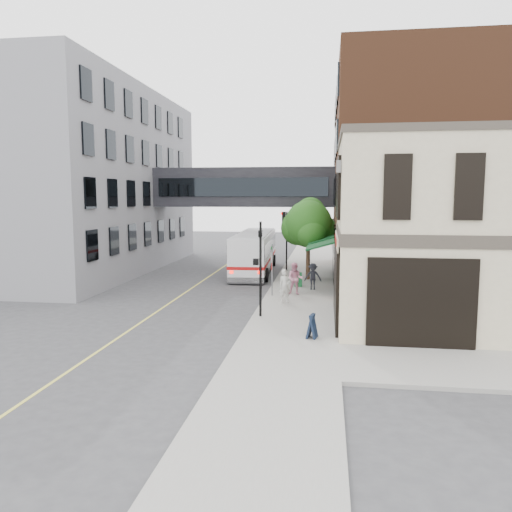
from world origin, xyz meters
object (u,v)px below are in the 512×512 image
(bus, at_px, (254,251))
(newspaper_box, at_px, (298,280))
(pedestrian_c, at_px, (313,276))
(sandwich_board, at_px, (312,326))
(pedestrian_a, at_px, (285,286))
(pedestrian_b, at_px, (295,279))

(bus, relative_size, newspaper_box, 12.62)
(pedestrian_c, bearing_deg, sandwich_board, -89.69)
(bus, relative_size, pedestrian_a, 6.37)
(pedestrian_b, bearing_deg, pedestrian_a, -92.30)
(pedestrian_b, distance_m, newspaper_box, 2.62)
(newspaper_box, height_order, sandwich_board, sandwich_board)
(bus, distance_m, pedestrian_c, 8.59)
(pedestrian_b, relative_size, sandwich_board, 1.92)
(pedestrian_b, distance_m, pedestrian_c, 1.95)
(pedestrian_a, height_order, pedestrian_c, pedestrian_a)
(pedestrian_c, relative_size, sandwich_board, 1.66)
(bus, bearing_deg, pedestrian_c, -57.03)
(bus, xyz_separation_m, pedestrian_c, (4.65, -7.18, -0.73))
(pedestrian_a, distance_m, newspaper_box, 4.81)
(pedestrian_b, bearing_deg, bus, 120.87)
(pedestrian_a, xyz_separation_m, newspaper_box, (0.45, 4.76, -0.44))
(bus, xyz_separation_m, pedestrian_a, (3.27, -11.05, -0.65))
(bus, xyz_separation_m, newspaper_box, (3.72, -6.29, -1.09))
(pedestrian_a, height_order, sandwich_board, pedestrian_a)
(bus, xyz_separation_m, pedestrian_b, (3.68, -8.87, -0.61))
(bus, relative_size, sandwich_board, 11.65)
(bus, distance_m, newspaper_box, 7.39)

